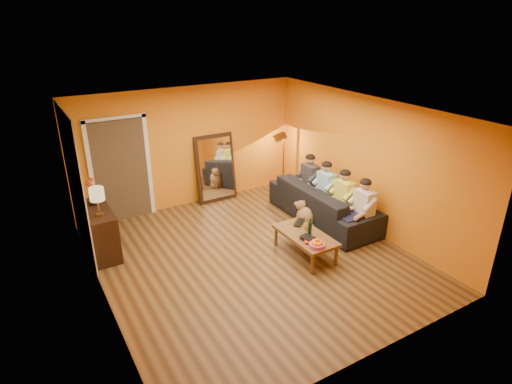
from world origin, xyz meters
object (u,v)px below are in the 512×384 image
floor_lamp (283,164)px  dog (305,215)px  person_far_right (310,181)px  laptop (302,223)px  table_lamp (98,202)px  person_mid_right (326,189)px  sofa (323,203)px  mirror_frame (215,168)px  wine_bottle (310,227)px  coffee_table (305,244)px  sideboard (100,231)px  tumbler (307,227)px  vase (93,199)px  person_mid_left (344,199)px  person_far_left (364,209)px

floor_lamp → dog: bearing=-96.8°
person_far_right → laptop: (-1.12, -1.25, -0.18)m
table_lamp → person_mid_right: size_ratio=0.42×
sofa → mirror_frame: bearing=35.1°
wine_bottle → person_far_right: bearing=52.9°
person_far_right → wine_bottle: person_far_right is taller
table_lamp → laptop: 3.56m
coffee_table → floor_lamp: (1.27, 2.59, 0.51)m
sideboard → dog: bearing=-17.2°
tumbler → vase: 3.83m
table_lamp → coffee_table: (3.07, -1.63, -0.90)m
wine_bottle → person_mid_right: bearing=41.4°
mirror_frame → sideboard: (-2.79, -1.08, -0.34)m
sideboard → vase: vase is taller
person_mid_left → floor_lamp: bearing=90.8°
person_far_right → vase: person_far_right is taller
mirror_frame → person_mid_left: bearing=-57.8°
sideboard → tumbler: (3.19, -1.81, 0.05)m
person_mid_left → sideboard: bearing=161.9°
person_far_left → vase: 4.92m
mirror_frame → wine_bottle: bearing=-83.8°
person_far_left → vase: (-4.37, 2.23, 0.35)m
coffee_table → floor_lamp: size_ratio=0.85×
coffee_table → person_mid_right: person_mid_right is taller
person_mid_left → wine_bottle: bearing=-156.2°
sofa → tumbler: sofa is taller
person_far_right → vase: bearing=172.4°
sofa → person_mid_right: (0.13, 0.10, 0.23)m
mirror_frame → person_far_right: bearing=-41.8°
mirror_frame → person_far_left: mirror_frame is taller
sofa → vase: (-4.24, 1.23, 0.58)m
floor_lamp → vase: size_ratio=6.76×
person_far_left → wine_bottle: bearing=179.9°
vase → table_lamp: bearing=-90.0°
coffee_table → tumbler: (0.12, 0.12, 0.26)m
floor_lamp → person_mid_left: size_ratio=1.18×
table_lamp → person_mid_left: (4.37, -1.13, -0.49)m
mirror_frame → sofa: (1.45, -2.06, -0.38)m
sideboard → person_far_left: size_ratio=0.97×
laptop → sideboard: bearing=115.5°
dog → laptop: (-0.42, -0.45, 0.14)m
vase → sideboard: bearing=-90.0°
coffee_table → person_far_left: size_ratio=1.00×
tumbler → vase: bearing=147.2°
sofa → person_far_right: size_ratio=2.12×
mirror_frame → person_mid_left: mirror_frame is taller
wine_bottle → tumbler: bearing=67.6°
sideboard → person_far_left: bearing=-24.4°
wine_bottle → tumbler: (0.07, 0.17, -0.10)m
coffee_table → dog: dog is taller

